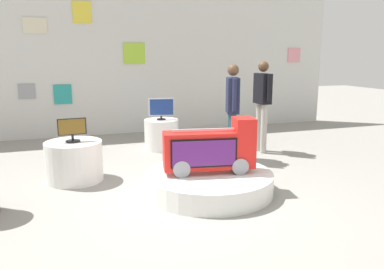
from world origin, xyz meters
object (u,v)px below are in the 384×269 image
object	(u,v)px
shopper_browsing_rear	(262,99)
display_pedestal_center_rear	(162,134)
main_display_pedestal	(209,182)
novelty_firetruck_tv	(211,151)
tv_on_center_rear	(161,108)
shopper_browsing_near_truck	(232,105)
display_pedestal_left_rear	(74,161)
tv_on_left_rear	(72,129)

from	to	relation	value
shopper_browsing_rear	display_pedestal_center_rear	bearing A→B (deg)	154.79
main_display_pedestal	novelty_firetruck_tv	distance (m)	0.45
novelty_firetruck_tv	display_pedestal_center_rear	distance (m)	2.64
novelty_firetruck_tv	tv_on_center_rear	bearing A→B (deg)	90.60
main_display_pedestal	shopper_browsing_near_truck	distance (m)	1.92
display_pedestal_left_rear	tv_on_center_rear	xyz separation A→B (m)	(1.73, 1.49, 0.53)
tv_on_left_rear	tv_on_center_rear	size ratio (longest dim) A/B	0.83
shopper_browsing_near_truck	novelty_firetruck_tv	bearing A→B (deg)	-124.12
tv_on_center_rear	shopper_browsing_rear	distance (m)	1.97
display_pedestal_center_rear	tv_on_left_rear	bearing A→B (deg)	-139.13
display_pedestal_center_rear	shopper_browsing_rear	world-z (taller)	shopper_browsing_rear
novelty_firetruck_tv	shopper_browsing_near_truck	bearing A→B (deg)	55.88
novelty_firetruck_tv	shopper_browsing_near_truck	size ratio (longest dim) A/B	0.75
display_pedestal_left_rear	novelty_firetruck_tv	bearing A→B (deg)	-32.65
shopper_browsing_near_truck	tv_on_left_rear	bearing A→B (deg)	-173.89
shopper_browsing_near_truck	shopper_browsing_rear	world-z (taller)	shopper_browsing_rear
shopper_browsing_near_truck	main_display_pedestal	bearing A→B (deg)	-124.95
display_pedestal_left_rear	shopper_browsing_near_truck	distance (m)	2.82
main_display_pedestal	tv_on_left_rear	distance (m)	2.16
novelty_firetruck_tv	display_pedestal_left_rear	xyz separation A→B (m)	(-1.76, 1.13, -0.29)
shopper_browsing_near_truck	display_pedestal_center_rear	bearing A→B (deg)	129.27
main_display_pedestal	novelty_firetruck_tv	bearing A→B (deg)	-25.33
tv_on_center_rear	shopper_browsing_near_truck	size ratio (longest dim) A/B	0.29
novelty_firetruck_tv	display_pedestal_center_rear	xyz separation A→B (m)	(-0.03, 2.62, -0.29)
display_pedestal_left_rear	shopper_browsing_near_truck	world-z (taller)	shopper_browsing_near_truck
tv_on_left_rear	shopper_browsing_near_truck	size ratio (longest dim) A/B	0.24
tv_on_center_rear	shopper_browsing_near_truck	distance (m)	1.57
main_display_pedestal	tv_on_left_rear	size ratio (longest dim) A/B	4.28
tv_on_left_rear	shopper_browsing_rear	distance (m)	3.58
tv_on_center_rear	shopper_browsing_rear	xyz separation A→B (m)	(1.78, -0.83, 0.20)
novelty_firetruck_tv	shopper_browsing_rear	world-z (taller)	shopper_browsing_rear
main_display_pedestal	shopper_browsing_near_truck	xyz separation A→B (m)	(0.98, 1.40, 0.86)
shopper_browsing_near_truck	shopper_browsing_rear	bearing A→B (deg)	25.09
novelty_firetruck_tv	shopper_browsing_near_truck	xyz separation A→B (m)	(0.96, 1.42, 0.41)
tv_on_center_rear	display_pedestal_left_rear	bearing A→B (deg)	-139.30
main_display_pedestal	tv_on_center_rear	bearing A→B (deg)	90.10
tv_on_left_rear	tv_on_center_rear	xyz separation A→B (m)	(1.73, 1.49, 0.04)
tv_on_center_rear	shopper_browsing_near_truck	bearing A→B (deg)	-50.66
novelty_firetruck_tv	display_pedestal_center_rear	size ratio (longest dim) A/B	1.88
tv_on_left_rear	display_pedestal_center_rear	world-z (taller)	tv_on_left_rear
display_pedestal_left_rear	shopper_browsing_rear	distance (m)	3.65
main_display_pedestal	display_pedestal_center_rear	world-z (taller)	display_pedestal_center_rear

